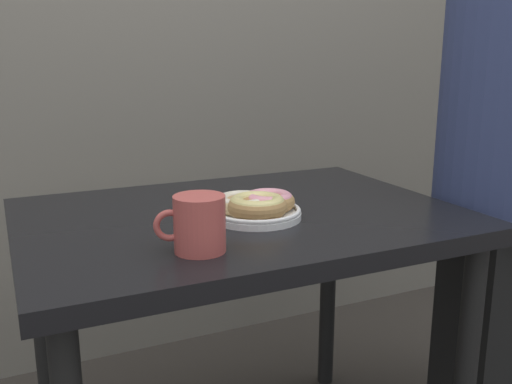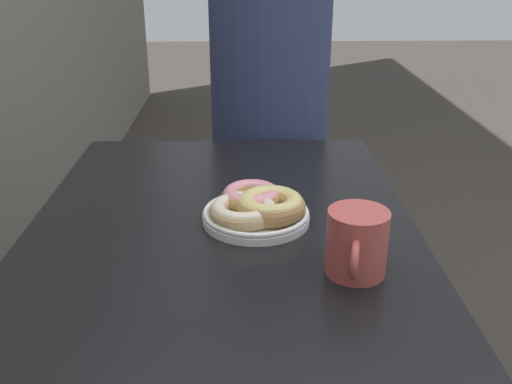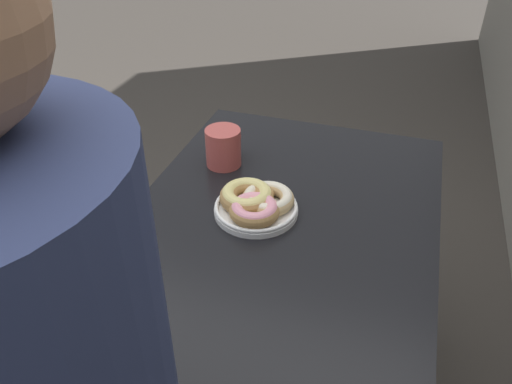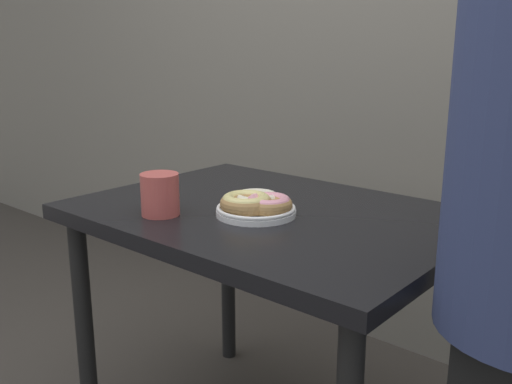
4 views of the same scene
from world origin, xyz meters
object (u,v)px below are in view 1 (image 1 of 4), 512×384
object	(u,v)px
dining_table	(241,248)
person_figure	(505,170)
coffee_mug	(198,223)
donut_plate	(256,205)

from	to	relation	value
dining_table	person_figure	size ratio (longest dim) A/B	0.69
dining_table	person_figure	distance (m)	0.72
dining_table	person_figure	world-z (taller)	person_figure
coffee_mug	person_figure	distance (m)	0.88
donut_plate	person_figure	xyz separation A→B (m)	(0.69, -0.06, 0.03)
dining_table	person_figure	xyz separation A→B (m)	(0.70, -0.12, 0.15)
coffee_mug	person_figure	world-z (taller)	person_figure
dining_table	donut_plate	xyz separation A→B (m)	(0.01, -0.06, 0.12)
person_figure	donut_plate	bearing A→B (deg)	175.35
dining_table	donut_plate	size ratio (longest dim) A/B	4.45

